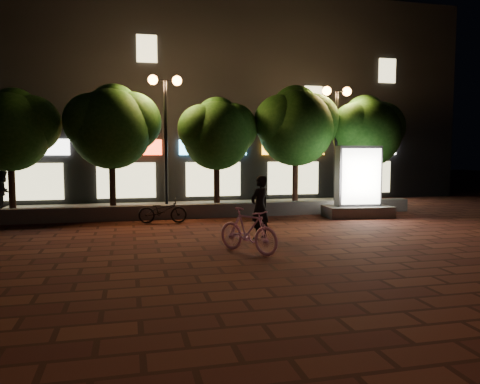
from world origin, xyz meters
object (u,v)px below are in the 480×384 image
object	(u,v)px
tree_far_right	(367,129)
pedestrian	(4,192)
scooter_pink	(248,230)
tree_far_left	(11,127)
scooter_parked	(163,211)
tree_left	(113,124)
street_lamp_left	(165,109)
street_lamp_right	(336,115)
tree_right	(297,123)
tree_mid	(218,131)
rider	(260,207)
ad_kiosk	(358,188)

from	to	relation	value
tree_far_right	pedestrian	xyz separation A→B (m)	(-14.55, 0.84, -2.47)
scooter_pink	pedestrian	distance (m)	11.19
tree_far_left	pedestrian	bearing A→B (deg)	123.44
scooter_pink	scooter_parked	xyz separation A→B (m)	(-1.65, 5.14, -0.11)
tree_left	street_lamp_left	size ratio (longest dim) A/B	0.94
street_lamp_right	pedestrian	size ratio (longest dim) A/B	3.04
scooter_parked	tree_right	bearing A→B (deg)	-60.28
tree_mid	street_lamp_right	size ratio (longest dim) A/B	0.90
tree_mid	tree_left	bearing A→B (deg)	180.00
street_lamp_left	scooter_parked	size ratio (longest dim) A/B	3.20
tree_left	pedestrian	bearing A→B (deg)	168.35
tree_right	street_lamp_right	size ratio (longest dim) A/B	1.02
rider	tree_mid	bearing A→B (deg)	-120.20
tree_mid	pedestrian	xyz separation A→B (m)	(-8.05, 0.84, -2.32)
street_lamp_right	pedestrian	distance (m)	13.39
tree_mid	tree_right	xyz separation A→B (m)	(3.31, 0.00, 0.35)
tree_right	scooter_parked	xyz separation A→B (m)	(-5.67, -2.46, -3.14)
street_lamp_left	pedestrian	size ratio (longest dim) A/B	3.17
tree_far_right	street_lamp_right	bearing A→B (deg)	-170.39
street_lamp_left	tree_far_left	bearing A→B (deg)	177.24
tree_far_left	tree_left	distance (m)	3.51
street_lamp_left	street_lamp_right	size ratio (longest dim) A/B	1.04
tree_far_left	rider	size ratio (longest dim) A/B	2.64
street_lamp_left	street_lamp_right	bearing A→B (deg)	0.00
tree_mid	rider	bearing A→B (deg)	-89.42
tree_far_right	rider	xyz separation A→B (m)	(-6.44, -5.93, -2.49)
street_lamp_left	rider	xyz separation A→B (m)	(2.11, -5.67, -3.15)
scooter_pink	scooter_parked	bearing A→B (deg)	73.37
tree_far_left	tree_right	xyz separation A→B (m)	(10.80, 0.00, 0.27)
pedestrian	street_lamp_left	bearing A→B (deg)	-101.73
street_lamp_left	ad_kiosk	bearing A→B (deg)	-19.21
street_lamp_left	scooter_pink	size ratio (longest dim) A/B	2.90
rider	scooter_pink	bearing A→B (deg)	34.51
street_lamp_right	scooter_parked	bearing A→B (deg)	-163.25
tree_mid	ad_kiosk	world-z (taller)	tree_mid
tree_mid	tree_far_left	bearing A→B (deg)	180.00
street_lamp_left	scooter_pink	distance (m)	8.24
tree_mid	tree_right	world-z (taller)	tree_right
scooter_parked	pedestrian	world-z (taller)	pedestrian
tree_right	street_lamp_right	world-z (taller)	tree_right
tree_mid	ad_kiosk	distance (m)	5.84
tree_far_left	scooter_pink	size ratio (longest dim) A/B	2.59
tree_right	rider	size ratio (longest dim) A/B	2.89
tree_right	rider	world-z (taller)	tree_right
tree_right	tree_left	bearing A→B (deg)	-180.00
tree_far_right	tree_left	bearing A→B (deg)	180.00
street_lamp_left	street_lamp_right	xyz separation A→B (m)	(7.00, 0.00, -0.13)
street_lamp_left	ad_kiosk	xyz separation A→B (m)	(6.80, -2.37, -2.97)
tree_mid	scooter_parked	distance (m)	4.41
tree_far_left	pedestrian	world-z (taller)	tree_far_left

